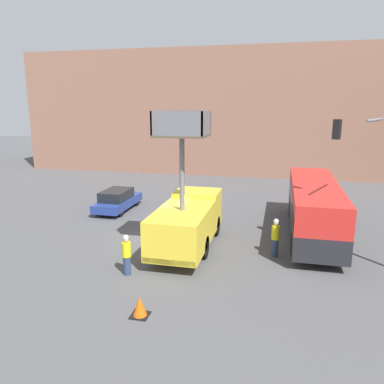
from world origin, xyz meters
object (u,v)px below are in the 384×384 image
object	(u,v)px
road_worker_directing	(275,237)
road_worker_near_truck	(127,255)
city_bus	(314,205)
traffic_light_pole	(383,167)
utility_truck	(188,219)
traffic_cone_near_truck	(140,307)
parked_car_curbside	(117,200)

from	to	relation	value
road_worker_directing	road_worker_near_truck	bearing A→B (deg)	132.71
city_bus	traffic_light_pole	distance (m)	5.24
utility_truck	traffic_cone_near_truck	size ratio (longest dim) A/B	9.57
road_worker_near_truck	traffic_light_pole	bearing A→B (deg)	-149.61
utility_truck	traffic_light_pole	xyz separation A→B (m)	(8.69, -0.09, 2.98)
parked_car_curbside	road_worker_near_truck	bearing A→B (deg)	-63.49
traffic_cone_near_truck	city_bus	bearing A→B (deg)	57.86
city_bus	utility_truck	bearing A→B (deg)	109.34
traffic_light_pole	parked_car_curbside	distance (m)	16.67
road_worker_near_truck	traffic_cone_near_truck	world-z (taller)	road_worker_near_truck
road_worker_directing	traffic_cone_near_truck	xyz separation A→B (m)	(-4.43, -6.50, -0.60)
city_bus	road_worker_near_truck	world-z (taller)	city_bus
parked_car_curbside	utility_truck	bearing A→B (deg)	-41.66
road_worker_directing	parked_car_curbside	size ratio (longest dim) A/B	0.41
road_worker_near_truck	parked_car_curbside	size ratio (longest dim) A/B	0.39
traffic_light_pole	road_worker_directing	bearing A→B (deg)	179.43
city_bus	parked_car_curbside	distance (m)	12.99
traffic_light_pole	road_worker_near_truck	size ratio (longest dim) A/B	3.80
parked_car_curbside	city_bus	bearing A→B (deg)	-9.25
utility_truck	road_worker_directing	size ratio (longest dim) A/B	3.67
utility_truck	road_worker_near_truck	xyz separation A→B (m)	(-1.79, -3.60, -0.67)
utility_truck	traffic_light_pole	world-z (taller)	utility_truck
road_worker_near_truck	parked_car_curbside	bearing A→B (deg)	-51.58
city_bus	parked_car_curbside	xyz separation A→B (m)	(-12.79, 2.08, -0.99)
traffic_light_pole	road_worker_directing	world-z (taller)	traffic_light_pole
utility_truck	road_worker_near_truck	distance (m)	4.08
traffic_cone_near_truck	parked_car_curbside	world-z (taller)	parked_car_curbside
traffic_light_pole	road_worker_near_truck	world-z (taller)	traffic_light_pole
road_worker_directing	traffic_cone_near_truck	world-z (taller)	road_worker_directing
road_worker_directing	parked_car_curbside	world-z (taller)	road_worker_directing
city_bus	traffic_cone_near_truck	bearing A→B (deg)	137.19
utility_truck	parked_car_curbside	distance (m)	8.68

